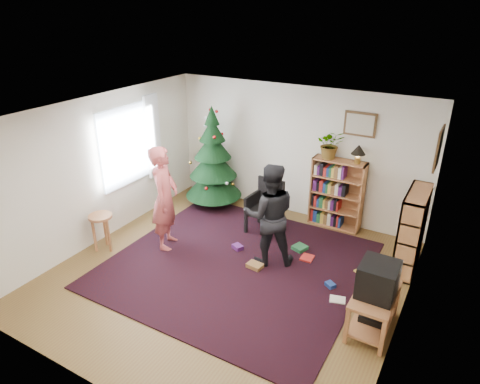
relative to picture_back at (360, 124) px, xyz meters
The scene contains 23 objects.
floor 3.35m from the picture_back, 114.92° to the right, with size 5.00×5.00×0.00m, color brown.
ceiling 2.78m from the picture_back, 114.92° to the right, with size 5.00×5.00×0.00m, color white.
wall_back 1.35m from the picture_back, behind, with size 5.00×0.02×2.50m, color silver.
wall_front 5.15m from the picture_back, 103.02° to the right, with size 5.00×0.02×2.50m, color silver.
wall_left 4.47m from the picture_back, 145.86° to the right, with size 0.02×5.00×2.50m, color silver.
wall_right 2.90m from the picture_back, 61.39° to the right, with size 0.02×5.00×2.50m, color silver.
rug 3.13m from the picture_back, 117.87° to the right, with size 3.80×3.60×0.02m, color black.
window_pane 4.10m from the picture_back, 152.62° to the right, with size 0.04×1.20×1.40m, color silver.
curtain 3.79m from the picture_back, 161.83° to the right, with size 0.06×0.35×1.60m, color silver.
picture_back is the anchor object (origin of this frame).
picture_right 1.51m from the picture_back, 28.69° to the right, with size 0.03×0.50×0.60m.
christmas_tree 2.94m from the picture_back, 169.68° to the right, with size 1.14×1.14×2.06m.
bookshelf_back 1.31m from the picture_back, 150.66° to the right, with size 0.95×0.30×1.30m.
bookshelf_right 1.96m from the picture_back, 36.70° to the right, with size 0.30×0.95×1.30m.
tv_stand 3.22m from the picture_back, 67.34° to the right, with size 0.49×0.88×0.55m.
crt_tv 3.02m from the picture_back, 67.39° to the right, with size 0.46×0.49×0.43m.
armchair 2.12m from the picture_back, 144.83° to the right, with size 0.56×0.56×0.96m.
stool 4.65m from the picture_back, 139.31° to the right, with size 0.39×0.39×0.64m.
person_standing 3.51m from the picture_back, 137.98° to the right, with size 0.65×0.43×1.79m, color #B14747.
person_by_chair 2.27m from the picture_back, 112.81° to the right, with size 0.82×0.64×1.68m, color black.
potted_plant 0.60m from the picture_back, 162.95° to the right, with size 0.47×0.41×0.52m, color gray.
table_lamp 0.45m from the picture_back, 66.09° to the right, with size 0.25×0.25×0.33m.
floor_clutter 2.60m from the picture_back, 96.47° to the right, with size 2.23×1.18×0.08m.
Camera 1 is at (2.90, -4.67, 3.89)m, focal length 32.00 mm.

